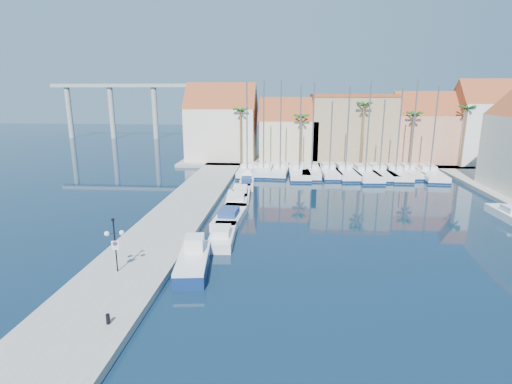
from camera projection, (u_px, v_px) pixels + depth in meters
ground at (257, 279)px, 27.02m from camera, size 260.00×260.00×0.00m
quay_west at (180, 214)px, 40.71m from camera, size 6.00×77.00×0.50m
shore_north at (332, 160)px, 72.58m from camera, size 54.00×16.00×0.50m
lamp_post at (115, 237)px, 26.50m from camera, size 1.25×0.60×3.78m
bollard at (108, 319)px, 20.90m from camera, size 0.22×0.22×0.55m
fishing_boat at (193, 260)px, 28.38m from camera, size 2.75×6.29×2.13m
motorboat_west_0 at (223, 235)px, 33.85m from camera, size 2.23×6.19×1.40m
motorboat_west_1 at (230, 216)px, 39.18m from camera, size 2.83×7.54×1.40m
motorboat_west_2 at (237, 200)px, 44.99m from camera, size 2.98×7.54×1.40m
motorboat_west_3 at (241, 192)px, 48.47m from camera, size 2.52×6.80×1.40m
motorboat_west_4 at (247, 183)px, 53.25m from camera, size 2.23×5.87×1.40m
motorboat_west_5 at (249, 174)px, 58.87m from camera, size 2.05×5.30×1.40m
motorboat_west_6 at (254, 169)px, 63.35m from camera, size 2.25×6.34×1.40m
motorboat_east_1 at (508, 214)px, 39.91m from camera, size 1.99×5.58×1.40m
sailboat_0 at (248, 170)px, 61.78m from camera, size 2.57×9.65×13.84m
sailboat_1 at (264, 169)px, 62.13m from camera, size 2.60×9.46×13.99m
sailboat_2 at (280, 170)px, 61.56m from camera, size 2.99×9.18×14.11m
sailboat_3 at (299, 171)px, 60.95m from camera, size 3.40×11.48×13.20m
sailboat_4 at (311, 171)px, 61.20m from camera, size 3.34×10.95×13.65m
sailboat_5 at (329, 171)px, 61.21m from camera, size 3.24×10.39×11.03m
sailboat_6 at (344, 171)px, 60.83m from camera, size 3.82×11.47×13.25m
sailboat_7 at (364, 173)px, 59.73m from camera, size 3.77×12.02×13.86m
sailboat_8 at (378, 172)px, 60.55m from camera, size 3.83×11.41×11.30m
sailboat_9 at (394, 173)px, 59.83m from camera, size 2.82×10.64×12.85m
sailboat_10 at (408, 171)px, 60.65m from camera, size 2.91×8.70×14.09m
sailboat_11 at (428, 173)px, 59.72m from camera, size 3.76×11.63×13.14m
building_0 at (222, 125)px, 71.64m from camera, size 12.30×9.00×13.50m
building_1 at (289, 133)px, 71.01m from camera, size 10.30×8.00×11.00m
building_2 at (351, 127)px, 70.88m from camera, size 14.20×10.20×11.50m
building_3 at (422, 130)px, 69.08m from camera, size 10.30×8.00×12.00m
building_4 at (479, 125)px, 67.14m from camera, size 8.30×8.00×14.00m
palm_0 at (241, 112)px, 65.88m from camera, size 2.60×2.60×10.15m
palm_1 at (301, 118)px, 65.33m from camera, size 2.60×2.60×9.15m
palm_2 at (364, 107)px, 64.09m from camera, size 2.60×2.60×11.15m
palm_3 at (414, 116)px, 63.81m from camera, size 2.60×2.60×9.65m
palm_4 at (467, 110)px, 62.95m from camera, size 2.60×2.60×10.65m
viaduct at (136, 100)px, 106.84m from camera, size 48.00×2.20×14.45m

